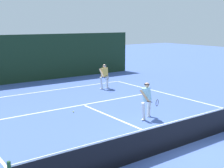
# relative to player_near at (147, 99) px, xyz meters

# --- Properties ---
(ground_plane) EXTENTS (80.00, 80.00, 0.00)m
(ground_plane) POSITION_rel_player_near_xyz_m (-1.10, -2.98, -0.89)
(ground_plane) COLOR #425DA8
(court_line_baseline_far) EXTENTS (10.60, 0.10, 0.01)m
(court_line_baseline_far) POSITION_rel_player_near_xyz_m (-1.10, 7.71, -0.88)
(court_line_baseline_far) COLOR white
(court_line_baseline_far) RESTS_ON ground_plane
(court_line_service) EXTENTS (8.64, 0.10, 0.01)m
(court_line_service) POSITION_rel_player_near_xyz_m (-1.10, 3.59, -0.88)
(court_line_service) COLOR white
(court_line_service) RESTS_ON ground_plane
(court_line_centre) EXTENTS (0.10, 6.40, 0.01)m
(court_line_centre) POSITION_rel_player_near_xyz_m (-1.10, 0.22, -0.88)
(court_line_centre) COLOR white
(court_line_centre) RESTS_ON ground_plane
(tennis_net) EXTENTS (11.62, 0.09, 1.07)m
(tennis_net) POSITION_rel_player_near_xyz_m (-1.10, -2.98, -0.39)
(tennis_net) COLOR #1E4723
(tennis_net) RESTS_ON ground_plane
(player_near) EXTENTS (0.88, 0.98, 1.62)m
(player_near) POSITION_rel_player_near_xyz_m (0.00, 0.00, 0.00)
(player_near) COLOR silver
(player_near) RESTS_ON ground_plane
(player_far) EXTENTS (0.77, 0.84, 1.58)m
(player_far) POSITION_rel_player_near_xyz_m (1.99, 6.16, -0.02)
(player_far) COLOR silver
(player_far) RESTS_ON ground_plane
(tennis_ball) EXTENTS (0.07, 0.07, 0.07)m
(tennis_ball) POSITION_rel_player_near_xyz_m (-2.17, 2.69, -0.85)
(tennis_ball) COLOR #D1E033
(tennis_ball) RESTS_ON ground_plane
(back_fence_windscreen) EXTENTS (17.54, 0.12, 3.35)m
(back_fence_windscreen) POSITION_rel_player_near_xyz_m (-1.10, 11.29, 0.79)
(back_fence_windscreen) COLOR black
(back_fence_windscreen) RESTS_ON ground_plane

